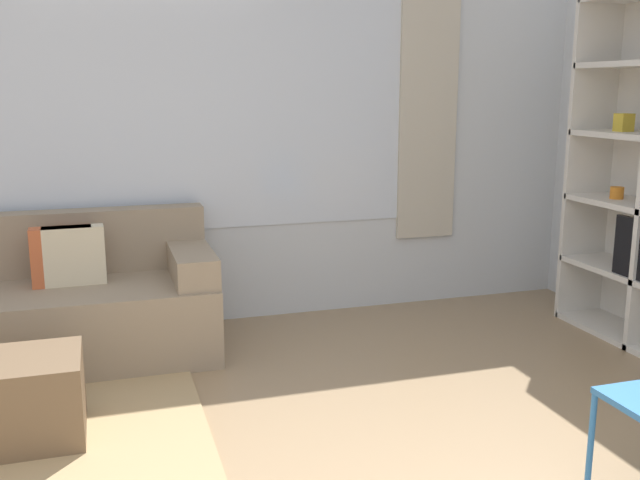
{
  "coord_description": "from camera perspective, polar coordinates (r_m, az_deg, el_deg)",
  "views": [
    {
      "loc": [
        -0.53,
        -1.4,
        1.56
      ],
      "look_at": [
        0.47,
        1.81,
        0.85
      ],
      "focal_mm": 40.0,
      "sensor_mm": 36.0,
      "label": 1
    }
  ],
  "objects": [
    {
      "name": "couch_main",
      "position": [
        4.45,
        -21.4,
        -5.11
      ],
      "size": [
        1.98,
        0.83,
        0.84
      ],
      "color": "gray",
      "rests_on": "ground_plane"
    },
    {
      "name": "wall_back",
      "position": [
        4.75,
        -11.05,
        9.29
      ],
      "size": [
        6.87,
        0.11,
        2.7
      ],
      "color": "silver",
      "rests_on": "ground_plane"
    },
    {
      "name": "ottoman",
      "position": [
        3.55,
        -23.96,
        -11.75
      ],
      "size": [
        0.68,
        0.46,
        0.39
      ],
      "color": "brown",
      "rests_on": "ground_plane"
    }
  ]
}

